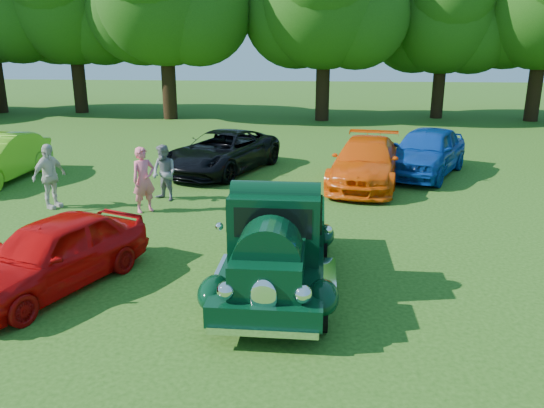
# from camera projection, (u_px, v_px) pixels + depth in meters

# --- Properties ---
(ground) EXTENTS (120.00, 120.00, 0.00)m
(ground) POSITION_uv_depth(u_px,v_px,m) (256.00, 285.00, 9.72)
(ground) COLOR #204710
(ground) RESTS_ON ground
(hero_pickup) EXTENTS (2.18, 4.69, 1.83)m
(hero_pickup) POSITION_uv_depth(u_px,v_px,m) (277.00, 244.00, 9.55)
(hero_pickup) COLOR black
(hero_pickup) RESTS_ON ground
(red_convertible) EXTENTS (2.83, 4.12, 1.30)m
(red_convertible) POSITION_uv_depth(u_px,v_px,m) (52.00, 254.00, 9.48)
(red_convertible) COLOR #C20808
(red_convertible) RESTS_ON ground
(back_car_black) EXTENTS (3.95, 5.58, 1.41)m
(back_car_black) POSITION_uv_depth(u_px,v_px,m) (222.00, 152.00, 18.36)
(back_car_black) COLOR black
(back_car_black) RESTS_ON ground
(back_car_orange) EXTENTS (2.86, 5.23, 1.44)m
(back_car_orange) POSITION_uv_depth(u_px,v_px,m) (366.00, 162.00, 16.66)
(back_car_orange) COLOR #ED5208
(back_car_orange) RESTS_ON ground
(back_car_blue) EXTENTS (3.75, 5.10, 1.61)m
(back_car_blue) POSITION_uv_depth(u_px,v_px,m) (426.00, 151.00, 17.92)
(back_car_blue) COLOR #0E3A9A
(back_car_blue) RESTS_ON ground
(spectator_pink) EXTENTS (0.74, 0.74, 1.73)m
(spectator_pink) POSITION_uv_depth(u_px,v_px,m) (144.00, 180.00, 13.84)
(spectator_pink) COLOR #F76680
(spectator_pink) RESTS_ON ground
(spectator_grey) EXTENTS (0.97, 0.91, 1.59)m
(spectator_grey) POSITION_uv_depth(u_px,v_px,m) (164.00, 173.00, 14.91)
(spectator_grey) COLOR gray
(spectator_grey) RESTS_ON ground
(spectator_white) EXTENTS (0.79, 1.11, 1.75)m
(spectator_white) POSITION_uv_depth(u_px,v_px,m) (49.00, 176.00, 14.16)
(spectator_white) COLOR beige
(spectator_white) RESTS_ON ground
(tree_line) EXTENTS (61.89, 10.20, 11.26)m
(tree_line) POSITION_uv_depth(u_px,v_px,m) (308.00, 3.00, 30.66)
(tree_line) COLOR black
(tree_line) RESTS_ON ground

